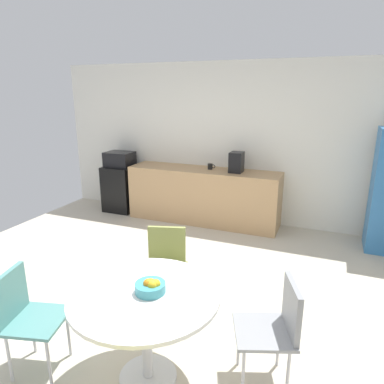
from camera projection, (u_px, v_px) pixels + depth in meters
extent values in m
plane|color=beige|center=(133.00, 310.00, 3.52)|extent=(6.00, 6.00, 0.00)
cube|color=white|center=(223.00, 143.00, 5.83)|extent=(6.00, 0.10, 2.60)
cube|color=tan|center=(203.00, 196.00, 5.83)|extent=(2.52, 0.60, 0.90)
cube|color=black|center=(121.00, 188.00, 6.42)|extent=(0.54, 0.54, 0.83)
cube|color=black|center=(120.00, 159.00, 6.27)|extent=(0.48, 0.38, 0.26)
cylinder|color=silver|center=(148.00, 376.00, 2.69)|extent=(0.44, 0.44, 0.03)
cylinder|color=silver|center=(146.00, 335.00, 2.58)|extent=(0.08, 0.08, 0.71)
cylinder|color=white|center=(145.00, 295.00, 2.49)|extent=(1.08, 1.08, 0.03)
cylinder|color=silver|center=(243.00, 373.00, 2.46)|extent=(0.02, 0.02, 0.42)
cylinder|color=silver|center=(239.00, 342.00, 2.77)|extent=(0.02, 0.02, 0.42)
cylinder|color=silver|center=(288.00, 374.00, 2.46)|extent=(0.02, 0.02, 0.42)
cylinder|color=silver|center=(278.00, 343.00, 2.76)|extent=(0.02, 0.02, 0.42)
cube|color=gray|center=(264.00, 331.00, 2.55)|extent=(0.54, 0.54, 0.03)
cube|color=gray|center=(292.00, 308.00, 2.49)|extent=(0.17, 0.37, 0.38)
cylinder|color=silver|center=(179.00, 302.00, 3.29)|extent=(0.02, 0.02, 0.42)
cylinder|color=silver|center=(146.00, 300.00, 3.32)|extent=(0.02, 0.02, 0.42)
cylinder|color=silver|center=(182.00, 284.00, 3.60)|extent=(0.02, 0.02, 0.42)
cylinder|color=silver|center=(152.00, 283.00, 3.62)|extent=(0.02, 0.02, 0.42)
cube|color=#8C934C|center=(164.00, 272.00, 3.40)|extent=(0.53, 0.53, 0.03)
cube|color=#8C934C|center=(167.00, 244.00, 3.52)|extent=(0.37, 0.15, 0.38)
cylinder|color=silver|center=(68.00, 333.00, 2.87)|extent=(0.02, 0.02, 0.42)
cylinder|color=silver|center=(49.00, 361.00, 2.57)|extent=(0.02, 0.02, 0.42)
cylinder|color=silver|center=(33.00, 330.00, 2.90)|extent=(0.02, 0.02, 0.42)
cylinder|color=silver|center=(9.00, 358.00, 2.60)|extent=(0.02, 0.02, 0.42)
cube|color=teal|center=(37.00, 320.00, 2.67)|extent=(0.51, 0.51, 0.03)
cube|color=teal|center=(10.00, 295.00, 2.64)|extent=(0.14, 0.38, 0.38)
cylinder|color=teal|center=(150.00, 288.00, 2.49)|extent=(0.22, 0.22, 0.07)
sphere|color=orange|center=(151.00, 283.00, 2.47)|extent=(0.07, 0.07, 0.07)
sphere|color=yellow|center=(153.00, 285.00, 2.45)|extent=(0.07, 0.07, 0.07)
sphere|color=yellow|center=(156.00, 284.00, 2.46)|extent=(0.07, 0.07, 0.07)
sphere|color=orange|center=(148.00, 284.00, 2.47)|extent=(0.07, 0.07, 0.07)
cylinder|color=black|center=(210.00, 166.00, 5.71)|extent=(0.08, 0.08, 0.09)
torus|color=black|center=(213.00, 166.00, 5.68)|extent=(0.06, 0.01, 0.06)
cube|color=black|center=(236.00, 162.00, 5.47)|extent=(0.20, 0.24, 0.32)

